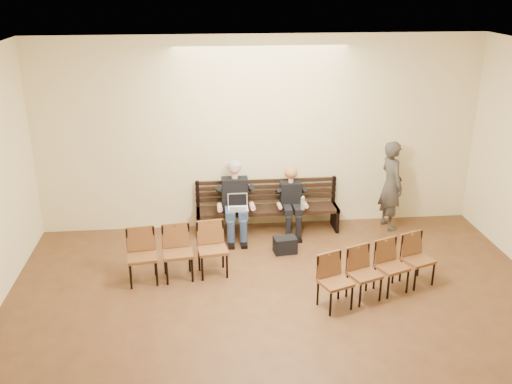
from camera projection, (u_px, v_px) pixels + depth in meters
room_walls at (303, 165)px, 6.03m from camera, size 8.02×10.01×3.51m
bench at (268, 220)px, 10.45m from camera, size 2.60×0.90×0.45m
seated_man at (235, 200)px, 10.12m from camera, size 0.57×0.80×1.38m
seated_woman at (291, 205)px, 10.27m from camera, size 0.47×0.65×1.09m
laptop at (238, 210)px, 9.94m from camera, size 0.40×0.35×0.25m
water_bottle at (303, 209)px, 10.01m from camera, size 0.08×0.08×0.25m
bag at (285, 245)px, 9.66m from camera, size 0.40×0.30×0.28m
passerby at (392, 179)px, 10.36m from camera, size 0.57×0.77×1.91m
chair_row_front at (178, 253)px, 8.74m from camera, size 1.57×0.66×0.85m
chair_row_back at (378, 271)px, 8.28m from camera, size 1.94×1.09×0.79m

